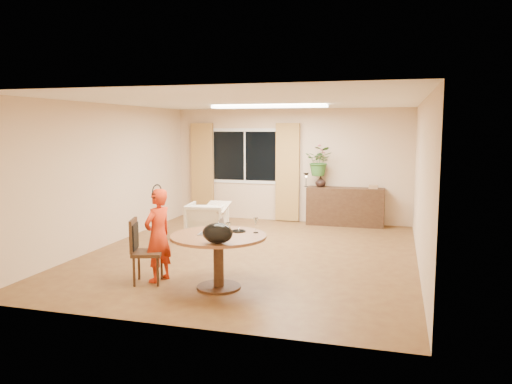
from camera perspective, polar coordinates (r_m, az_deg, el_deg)
floor at (r=8.67m, az=-0.56°, el=-7.10°), size 6.50×6.50×0.00m
ceiling at (r=8.41m, az=-0.59°, el=10.32°), size 6.50×6.50×0.00m
wall_back at (r=11.58m, az=3.97°, el=3.06°), size 5.50×0.00×5.50m
wall_left at (r=9.58m, az=-16.57°, el=1.87°), size 0.00×6.50×6.50m
wall_right at (r=8.11m, az=18.41°, el=0.86°), size 0.00×6.50×6.50m
window at (r=11.83m, az=-1.28°, el=4.14°), size 1.70×0.03×1.30m
curtain_left at (r=12.13m, az=-6.13°, el=2.50°), size 0.55×0.08×2.25m
curtain_right at (r=11.51m, az=3.62°, el=2.26°), size 0.55×0.08×2.25m
ceiling_panel at (r=9.56m, az=1.47°, el=9.76°), size 2.20×0.35×0.05m
dining_table at (r=6.77m, az=-4.31°, el=-6.21°), size 1.29×1.29×0.74m
dining_chair at (r=7.16m, az=-12.28°, el=-6.62°), size 0.54×0.51×0.91m
child at (r=7.19m, az=-11.13°, el=-4.87°), size 0.55×0.44×1.32m
laptop at (r=6.74m, az=-5.16°, el=-3.88°), size 0.38×0.28×0.23m
tumbler at (r=7.00m, az=-3.20°, el=-3.97°), size 0.09×0.09×0.11m
wine_glass at (r=6.82m, az=-0.02°, el=-3.82°), size 0.09×0.09×0.21m
pot_lid at (r=6.92m, az=-2.01°, el=-4.43°), size 0.22×0.22×0.03m
handbag at (r=6.21m, az=-4.43°, el=-4.73°), size 0.44×0.34×0.26m
armchair at (r=9.94m, az=-5.61°, el=-3.21°), size 0.83×0.85×0.69m
throw at (r=9.75m, az=-4.51°, el=-1.25°), size 0.45×0.55×0.03m
sideboard at (r=11.25m, az=10.16°, el=-1.66°), size 1.69×0.41×0.85m
vase at (r=11.25m, az=7.39°, el=1.21°), size 0.28×0.28×0.25m
bouquet at (r=11.21m, az=7.27°, el=3.52°), size 0.62×0.55×0.66m
book_stack at (r=11.15m, az=13.26°, el=0.59°), size 0.24×0.20×0.08m
desk_lamp at (r=11.25m, az=5.75°, el=1.44°), size 0.15×0.15×0.33m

